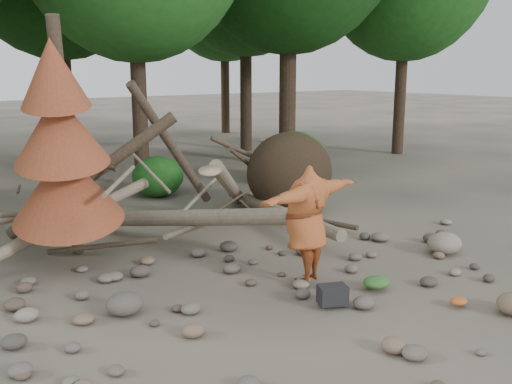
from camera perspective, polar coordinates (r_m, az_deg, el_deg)
ground at (r=9.33m, az=7.86°, el=-9.67°), size 120.00×120.00×0.00m
deadfall_pile at (r=13.43m, az=1.66°, el=1.48°), size 8.55×5.24×3.30m
dead_conifer at (r=10.09m, az=-18.82°, el=3.88°), size 2.06×2.16×4.35m
bush_mid at (r=15.84m, az=-9.81°, el=1.54°), size 1.40×1.40×1.12m
bush_right at (r=17.42m, az=3.84°, el=3.46°), size 2.00×2.00×1.60m
frisbee_thrower at (r=9.18m, az=5.09°, el=-3.16°), size 3.44×1.15×2.17m
backpack at (r=8.65m, az=7.65°, el=-10.50°), size 0.49×0.42×0.28m
cloth_green at (r=9.40m, az=11.93°, el=-9.09°), size 0.47×0.39×0.17m
cloth_orange at (r=9.11m, az=19.57°, el=-10.52°), size 0.28×0.23×0.10m
boulder_mid_right at (r=11.48m, az=18.33°, el=-4.89°), size 0.68×0.62×0.41m
boulder_mid_left at (r=8.54m, az=-13.02°, el=-10.83°), size 0.55×0.49×0.33m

